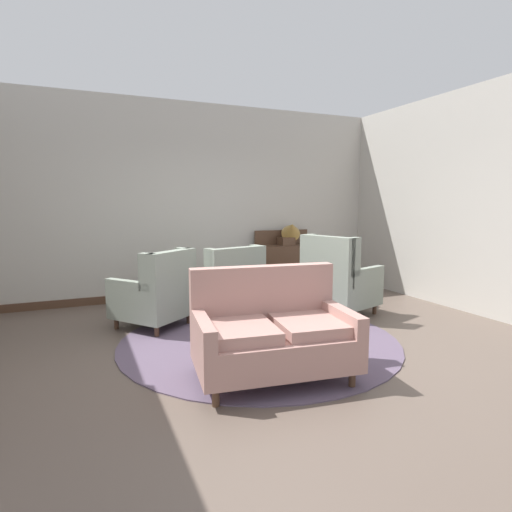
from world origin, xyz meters
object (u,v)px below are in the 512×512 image
Objects in this scene: coffee_table at (265,304)px; sideboard at (285,264)px; armchair_foreground_right at (157,294)px; armchair_back_corner at (338,282)px; settee at (272,333)px; armchair_near_sideboard at (227,285)px; side_table at (329,278)px; gramophone at (290,231)px; porcelain_vase at (270,286)px.

coffee_table is 2.60m from sideboard.
armchair_foreground_right is 2.43m from armchair_back_corner.
armchair_foreground_right reaches higher than settee.
armchair_foreground_right is (-1.01, -0.27, 0.01)m from armchair_near_sideboard.
coffee_table is 0.86× the size of armchair_back_corner.
gramophone is at bearing 96.43° from side_table.
gramophone is (1.50, 0.95, 0.64)m from armchair_near_sideboard.
porcelain_vase reaches higher than coffee_table.
porcelain_vase is 0.30× the size of armchair_foreground_right.
sideboard is (1.39, 2.20, 0.07)m from coffee_table.
coffee_table is at bearing -124.38° from gramophone.
gramophone is (1.44, 2.11, 0.66)m from coffee_table.
armchair_back_corner is 2.12× the size of gramophone.
gramophone is (0.10, 1.59, 0.60)m from armchair_back_corner.
porcelain_vase is at bearing 94.86° from armchair_back_corner.
porcelain_vase is 0.30× the size of armchair_back_corner.
sideboard reaches higher than porcelain_vase.
sideboard is at bearing -19.61° from armchair_back_corner.
side_table is at bearing -81.71° from sideboard.
armchair_near_sideboard is (-0.05, 1.16, 0.02)m from coffee_table.
armchair_near_sideboard is 1.50× the size of side_table.
side_table is (2.62, 0.16, -0.01)m from armchair_foreground_right.
armchair_back_corner reaches higher than settee.
coffee_table is 0.22m from porcelain_vase.
armchair_near_sideboard is 0.93× the size of armchair_foreground_right.
porcelain_vase is 2.60m from sideboard.
gramophone is at bearing 55.62° from coffee_table.
settee is 2.20m from armchair_near_sideboard.
armchair_near_sideboard is 0.92× the size of armchair_back_corner.
armchair_foreground_right is at bearing 63.36° from armchair_back_corner.
gramophone reaches higher than side_table.
armchair_foreground_right reaches higher than porcelain_vase.
gramophone is at bearing 66.80° from settee.
coffee_table is at bearing 156.32° from porcelain_vase.
armchair_near_sideboard is 1.62m from side_table.
sideboard is at bearing -158.90° from armchair_near_sideboard.
sideboard is at bearing 169.88° from armchair_foreground_right.
porcelain_vase is 0.32× the size of sideboard.
armchair_back_corner is 1.70m from gramophone.
side_table is at bearing 34.05° from coffee_table.
gramophone reaches higher than sideboard.
settee reaches higher than coffee_table.
armchair_near_sideboard is (-0.10, 1.18, -0.19)m from porcelain_vase.
armchair_back_corner is at bearing 22.72° from porcelain_vase.
armchair_near_sideboard is 1.78m from sideboard.
coffee_table is 1.44m from armchair_back_corner.
armchair_back_corner reaches higher than armchair_foreground_right.
side_table is 0.64× the size of sideboard.
settee is 1.37× the size of sideboard.
settee is 2.02m from armchair_foreground_right.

